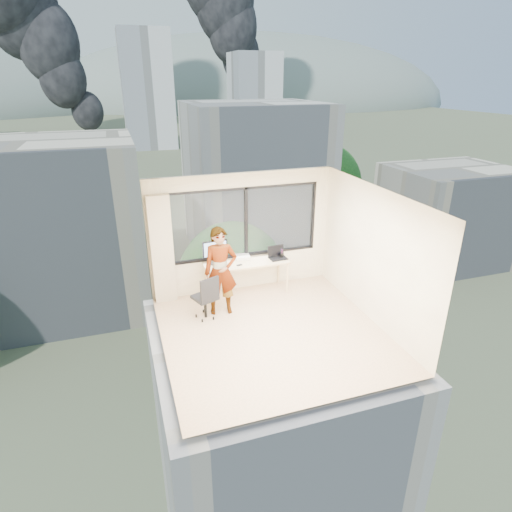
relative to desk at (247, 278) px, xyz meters
name	(u,v)px	position (x,y,z in m)	size (l,w,h in m)	color
floor	(273,333)	(0.00, -1.66, -0.38)	(4.00, 4.00, 0.01)	beige
ceiling	(275,197)	(0.00, -1.66, 2.23)	(4.00, 4.00, 0.01)	white
wall_front	(326,329)	(0.00, -3.66, 0.93)	(4.00, 0.01, 2.60)	beige
wall_left	(157,285)	(-2.00, -1.66, 0.93)	(0.01, 4.00, 2.60)	beige
wall_right	(373,255)	(2.00, -1.66, 0.93)	(0.01, 4.00, 2.60)	beige
window_wall	(244,222)	(0.05, 0.34, 1.15)	(3.30, 0.16, 1.55)	black
curtain	(162,250)	(-1.72, 0.22, 0.77)	(0.45, 0.14, 2.30)	beige
desk	(247,278)	(0.00, 0.00, 0.00)	(1.80, 0.60, 0.75)	beige
chair	(205,296)	(-1.07, -0.72, 0.09)	(0.48, 0.48, 0.94)	black
person	(221,271)	(-0.71, -0.61, 0.52)	(0.65, 0.43, 1.79)	#2D2D33
monitor	(215,252)	(-0.65, 0.10, 0.64)	(0.54, 0.11, 0.54)	black
game_console	(243,257)	(-0.03, 0.20, 0.41)	(0.31, 0.26, 0.07)	white
laptop	(278,254)	(0.71, -0.05, 0.50)	(0.37, 0.40, 0.24)	black
cellphone	(239,265)	(-0.19, -0.13, 0.38)	(0.12, 0.05, 0.01)	black
pen_cup	(282,255)	(0.80, -0.02, 0.43)	(0.08, 0.08, 0.11)	black
handbag	(278,250)	(0.80, 0.20, 0.48)	(0.27, 0.13, 0.20)	#0D524B
exterior_ground	(123,148)	(0.00, 118.34, -14.38)	(400.00, 400.00, 0.04)	#515B3D
near_bldg_a	(39,230)	(-9.00, 28.34, -7.38)	(16.00, 12.00, 14.00)	beige
near_bldg_b	(255,179)	(12.00, 36.34, -6.38)	(14.00, 13.00, 16.00)	silver
near_bldg_c	(447,215)	(30.00, 26.34, -9.38)	(12.00, 10.00, 10.00)	beige
far_tower_b	(147,91)	(8.00, 118.34, 0.62)	(13.00, 13.00, 30.00)	silver
far_tower_c	(254,94)	(45.00, 138.34, -1.38)	(15.00, 15.00, 26.00)	silver
hill_b	(250,103)	(100.00, 318.34, -14.38)	(300.00, 220.00, 96.00)	slate
tree_b	(234,301)	(4.00, 16.34, -9.88)	(7.60, 7.60, 9.00)	#1C4C19
tree_c	(326,194)	(22.00, 38.34, -9.38)	(8.40, 8.40, 10.00)	#1C4C19
smoke_plume_b	(255,13)	(55.00, 168.34, 26.62)	(30.00, 18.00, 70.00)	black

